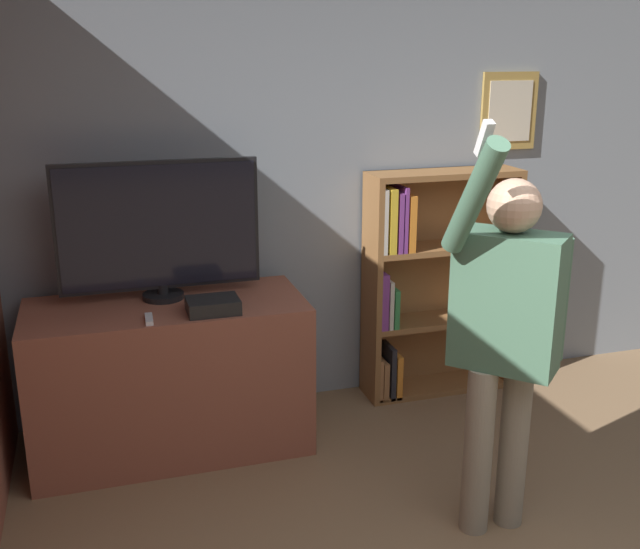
{
  "coord_description": "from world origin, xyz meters",
  "views": [
    {
      "loc": [
        -1.48,
        -1.57,
        2.12
      ],
      "look_at": [
        -0.5,
        1.6,
        1.12
      ],
      "focal_mm": 42.0,
      "sensor_mm": 36.0,
      "label": 1
    }
  ],
  "objects_px": {
    "television": "(159,229)",
    "person": "(506,327)",
    "game_console": "(213,305)",
    "bookshelf": "(425,283)"
  },
  "relations": [
    {
      "from": "game_console",
      "to": "bookshelf",
      "type": "bearing_deg",
      "value": 18.55
    },
    {
      "from": "game_console",
      "to": "television",
      "type": "bearing_deg",
      "value": 126.58
    },
    {
      "from": "game_console",
      "to": "person",
      "type": "bearing_deg",
      "value": -41.15
    },
    {
      "from": "television",
      "to": "game_console",
      "type": "relative_size",
      "value": 4.01
    },
    {
      "from": "game_console",
      "to": "person",
      "type": "height_order",
      "value": "person"
    },
    {
      "from": "television",
      "to": "bookshelf",
      "type": "distance_m",
      "value": 1.7
    },
    {
      "from": "television",
      "to": "game_console",
      "type": "xyz_separation_m",
      "value": [
        0.22,
        -0.3,
        -0.35
      ]
    },
    {
      "from": "television",
      "to": "person",
      "type": "xyz_separation_m",
      "value": [
        1.32,
        -1.26,
        -0.23
      ]
    },
    {
      "from": "bookshelf",
      "to": "person",
      "type": "relative_size",
      "value": 0.76
    },
    {
      "from": "television",
      "to": "game_console",
      "type": "height_order",
      "value": "television"
    }
  ]
}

